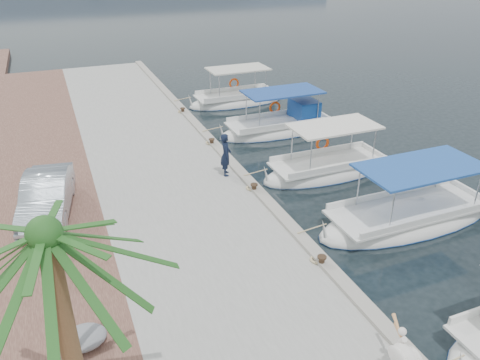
# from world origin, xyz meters

# --- Properties ---
(ground) EXTENTS (400.00, 400.00, 0.00)m
(ground) POSITION_xyz_m (0.00, 0.00, 0.00)
(ground) COLOR black
(ground) RESTS_ON ground
(concrete_quay) EXTENTS (6.00, 40.00, 0.50)m
(concrete_quay) POSITION_xyz_m (-3.00, 5.00, 0.25)
(concrete_quay) COLOR #979792
(concrete_quay) RESTS_ON ground
(quay_curb) EXTENTS (0.44, 40.00, 0.12)m
(quay_curb) POSITION_xyz_m (-0.22, 5.00, 0.56)
(quay_curb) COLOR gray
(quay_curb) RESTS_ON concrete_quay
(cobblestone_strip) EXTENTS (4.00, 40.00, 0.50)m
(cobblestone_strip) POSITION_xyz_m (-8.00, 5.00, 0.25)
(cobblestone_strip) COLOR brown
(cobblestone_strip) RESTS_ON ground
(fishing_caique_b) EXTENTS (7.38, 2.53, 2.83)m
(fishing_caique_b) POSITION_xyz_m (4.28, -1.90, 0.12)
(fishing_caique_b) COLOR white
(fishing_caique_b) RESTS_ON ground
(fishing_caique_c) EXTENTS (6.20, 2.22, 2.83)m
(fishing_caique_c) POSITION_xyz_m (3.69, 2.67, 0.13)
(fishing_caique_c) COLOR white
(fishing_caique_c) RESTS_ON ground
(fishing_caique_d) EXTENTS (6.74, 2.35, 2.83)m
(fishing_caique_d) POSITION_xyz_m (4.06, 8.06, 0.19)
(fishing_caique_d) COLOR white
(fishing_caique_d) RESTS_ON ground
(fishing_caique_e) EXTENTS (6.16, 2.26, 2.83)m
(fishing_caique_e) POSITION_xyz_m (3.67, 13.53, 0.13)
(fishing_caique_e) COLOR white
(fishing_caique_e) RESTS_ON ground
(mooring_bollards) EXTENTS (0.28, 20.28, 0.33)m
(mooring_bollards) POSITION_xyz_m (-0.35, 1.50, 0.69)
(mooring_bollards) COLOR black
(mooring_bollards) RESTS_ON concrete_quay
(pelican) EXTENTS (0.68, 1.31, 1.02)m
(pelican) POSITION_xyz_m (-0.73, -7.57, 1.03)
(pelican) COLOR tan
(pelican) RESTS_ON concrete_quay
(fisherman) EXTENTS (0.59, 0.75, 1.80)m
(fisherman) POSITION_xyz_m (-0.82, 3.32, 1.40)
(fisherman) COLOR black
(fisherman) RESTS_ON concrete_quay
(date_palm) EXTENTS (4.60, 4.60, 5.58)m
(date_palm) POSITION_xyz_m (-7.35, -6.43, 5.13)
(date_palm) COLOR brown
(date_palm) RESTS_ON cobblestone_strip
(parked_car) EXTENTS (2.15, 4.43, 1.40)m
(parked_car) POSITION_xyz_m (-7.73, 2.76, 1.20)
(parked_car) COLOR #A8B6C0
(parked_car) RESTS_ON cobblestone_strip
(tarp_bundle) EXTENTS (1.10, 0.90, 0.40)m
(tarp_bundle) POSITION_xyz_m (-7.21, -4.03, 0.70)
(tarp_bundle) COLOR gray
(tarp_bundle) RESTS_ON cobblestone_strip
(folding_table) EXTENTS (0.55, 0.55, 0.73)m
(folding_table) POSITION_xyz_m (-7.76, -0.65, 1.02)
(folding_table) COLOR silver
(folding_table) RESTS_ON cobblestone_strip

